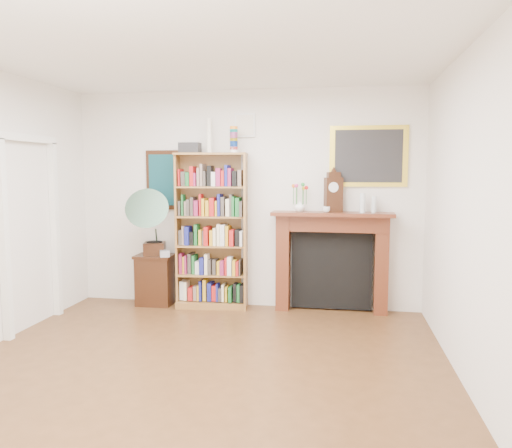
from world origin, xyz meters
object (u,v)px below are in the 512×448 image
Objects in this scene: teacup at (326,209)px; bookshelf at (212,222)px; bottle_right at (374,204)px; flower_vase at (300,206)px; fireplace at (332,252)px; mantel_clock at (333,193)px; gramophone at (150,218)px; side_cabinet at (155,280)px; bottle_left at (362,203)px; cd_stack at (165,254)px.

bookshelf is at bearing 178.50° from teacup.
bookshelf is 1.47m from teacup.
bottle_right reaches higher than teacup.
flower_vase is 0.91m from bottle_right.
flower_vase is (1.13, 0.03, 0.22)m from bookshelf.
fireplace is 3.05× the size of mantel_clock.
gramophone reaches higher than flower_vase.
bottle_right is (2.81, 0.07, 1.03)m from side_cabinet.
side_cabinet is 2.59m from mantel_clock.
flower_vase is 0.77m from bottle_left.
teacup is at bearing -121.75° from fireplace.
fireplace is 15.96× the size of teacup.
bottle_right is at bearing -4.13° from bookshelf.
mantel_clock is 0.45m from flower_vase.
teacup is 0.59m from bottle_right.
flower_vase is at bearing 161.91° from mantel_clock.
gramophone is (-0.01, -0.13, 0.83)m from side_cabinet.
cd_stack is 0.86× the size of flower_vase.
mantel_clock is at bearing -70.12° from fireplace.
side_cabinet is at bearing 175.24° from bookshelf.
fireplace is at bearing 1.84° from side_cabinet.
bottle_left is at bearing -5.45° from bookshelf.
flower_vase is at bearing -178.42° from bottle_right.
gramophone reaches higher than side_cabinet.
mantel_clock is 0.23m from teacup.
fireplace is at bearing 5.49° from cd_stack.
side_cabinet is 3.34× the size of bottle_right.
bookshelf is at bearing 12.26° from cd_stack.
mantel_clock reaches higher than flower_vase.
fireplace is 0.57m from teacup.
gramophone is at bearing -175.50° from bookshelf.
flower_vase reaches higher than cd_stack.
mantel_clock is (2.31, 0.06, 1.17)m from side_cabinet.
cd_stack is at bearing -175.93° from bottle_right.
fireplace is 7.52× the size of bottle_right.
teacup is (1.46, -0.04, 0.18)m from bookshelf.
bookshelf reaches higher than cd_stack.
gramophone reaches higher than bottle_right.
fireplace reaches higher than side_cabinet.
side_cabinet is 2.43m from teacup.
side_cabinet is 0.43m from cd_stack.
fireplace is 10.76× the size of flower_vase.
mantel_clock is at bearing 2.16° from flower_vase.
gramophone is (-2.31, -0.22, 0.41)m from fireplace.
bookshelf is 1.91m from bottle_left.
bottle_left reaches higher than side_cabinet.
bottle_left reaches higher than fireplace.
mantel_clock is 2.05× the size of bottle_left.
bottle_right is at bearing -10.79° from gramophone.
side_cabinet is 2.99m from bottle_right.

